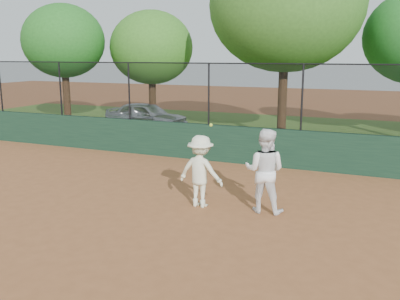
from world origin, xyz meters
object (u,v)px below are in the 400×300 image
at_px(player_main, 201,171).
at_px(tree_1, 151,48).
at_px(parked_car, 146,116).
at_px(tree_2, 286,4).
at_px(tree_0, 63,41).
at_px(player_second, 265,171).

xyz_separation_m(player_main, tree_1, (-7.03, 10.50, 2.95)).
bearing_deg(parked_car, tree_2, -90.21).
bearing_deg(tree_2, tree_0, 179.43).
relative_size(tree_0, tree_2, 0.74).
bearing_deg(parked_car, tree_1, 20.24).
height_order(tree_0, tree_1, tree_0).
xyz_separation_m(player_second, tree_2, (-1.53, 8.44, 4.40)).
bearing_deg(player_main, tree_1, 123.82).
bearing_deg(tree_2, parked_car, 178.96).
height_order(parked_car, player_main, player_main).
height_order(player_main, tree_2, tree_2).
bearing_deg(player_second, tree_0, -36.49).
bearing_deg(player_second, player_main, 7.23).
distance_m(parked_car, tree_2, 7.88).
bearing_deg(tree_1, tree_0, -156.21).
bearing_deg(player_second, parked_car, -49.24).
distance_m(tree_0, tree_2, 10.91).
xyz_separation_m(parked_car, tree_2, (6.34, -0.11, 4.68)).
bearing_deg(tree_2, player_second, -79.73).
xyz_separation_m(player_main, tree_2, (-0.09, 8.67, 4.51)).
height_order(player_main, tree_1, tree_1).
relative_size(tree_1, tree_2, 0.70).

